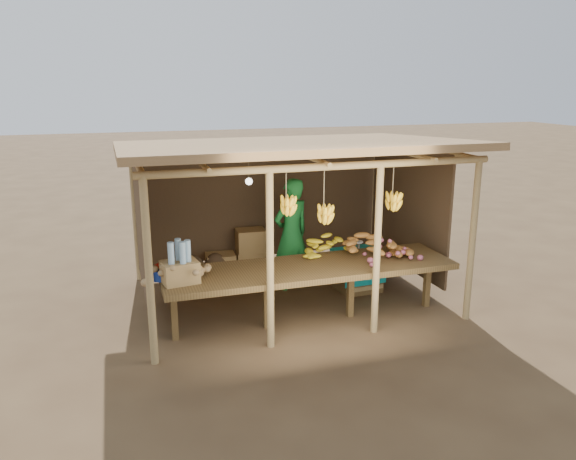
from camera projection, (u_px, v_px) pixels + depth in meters
name	position (u px, v px, depth m)	size (l,w,h in m)	color
ground	(288.00, 297.00, 8.51)	(60.00, 60.00, 0.00)	brown
stall_structure	(288.00, 170.00, 8.06)	(4.70, 3.50, 2.43)	#A48654
counter	(310.00, 270.00, 7.45)	(3.90, 1.05, 0.80)	brown
potato_heap	(177.00, 267.00, 6.80)	(1.00, 0.60, 0.37)	#96784D
sweet_potato_heap	(374.00, 245.00, 7.74)	(1.06, 0.63, 0.36)	#A16829
onion_heap	(391.00, 248.00, 7.61)	(0.77, 0.46, 0.35)	#A24E61
banana_pile	(332.00, 243.00, 7.87)	(0.67, 0.40, 0.35)	yellow
tomato_basin	(163.00, 272.00, 6.97)	(0.36, 0.36, 0.19)	navy
bottle_box	(180.00, 266.00, 6.77)	(0.47, 0.40, 0.53)	#A07C47
vendor	(291.00, 234.00, 8.68)	(0.64, 0.42, 1.75)	#186C29
tarp_crate	(358.00, 269.00, 8.72)	(0.74, 0.65, 0.83)	brown
carton_stack	(241.00, 256.00, 9.40)	(1.02, 0.41, 0.76)	#A07C47
burlap_sacks	(204.00, 267.00, 9.13)	(0.76, 0.40, 0.53)	#4E3924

